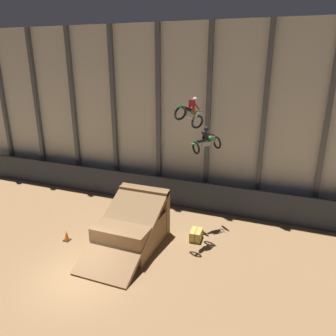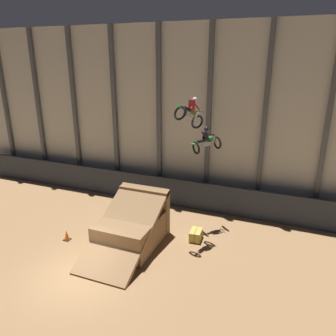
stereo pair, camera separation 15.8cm
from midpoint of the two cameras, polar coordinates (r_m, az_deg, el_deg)
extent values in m
plane|color=#9E754C|center=(16.45, -15.11, -17.62)|extent=(60.00, 60.00, 0.00)
cube|color=beige|center=(22.15, -1.14, 8.97)|extent=(32.00, 0.12, 11.63)
cube|color=#4C5156|center=(29.93, -26.25, 9.64)|extent=(0.28, 0.28, 11.63)
cube|color=#4C5156|center=(27.54, -21.42, 9.63)|extent=(0.28, 0.28, 11.63)
cube|color=#4C5156|center=(25.37, -15.72, 9.54)|extent=(0.28, 0.28, 11.63)
cube|color=#4C5156|center=(23.49, -9.05, 9.31)|extent=(0.28, 0.28, 11.63)
cube|color=#4C5156|center=(21.97, -1.35, 8.89)|extent=(0.28, 0.28, 11.63)
cube|color=#4C5156|center=(20.89, 7.29, 8.23)|extent=(0.28, 0.28, 11.63)
cube|color=#4C5156|center=(20.32, 16.60, 7.31)|extent=(0.28, 0.28, 11.63)
cube|color=#4C5156|center=(20.31, 26.14, 6.17)|extent=(0.28, 0.28, 11.63)
cube|color=#2D333D|center=(22.60, -2.08, -3.69)|extent=(31.36, 0.20, 1.91)
cube|color=#966F48|center=(17.90, -6.06, -10.78)|extent=(2.86, 3.70, 1.57)
cube|color=olive|center=(18.92, -3.85, -7.22)|extent=(2.92, 0.50, 2.61)
cube|color=#9E754C|center=(17.05, -7.37, -10.44)|extent=(2.92, 5.37, 2.79)
torus|color=black|center=(17.03, 5.35, 8.01)|extent=(0.83, 0.67, 0.71)
torus|color=black|center=(16.01, 2.38, 9.54)|extent=(0.83, 0.67, 0.71)
cube|color=#B7B7BC|center=(16.50, 3.94, 9.20)|extent=(0.41, 0.61, 0.47)
cube|color=green|center=(16.65, 4.51, 9.66)|extent=(0.39, 0.54, 0.40)
cube|color=black|center=(16.37, 3.69, 10.18)|extent=(0.38, 0.57, 0.35)
cube|color=green|center=(15.98, 2.44, 10.53)|extent=(0.27, 0.38, 0.21)
cylinder|color=#B7B7BC|center=(16.94, 5.25, 8.96)|extent=(0.23, 0.42, 0.42)
cylinder|color=black|center=(16.95, 5.42, 9.77)|extent=(0.66, 0.04, 0.04)
cube|color=maroon|center=(16.56, 4.42, 10.86)|extent=(0.35, 0.33, 0.52)
sphere|color=silver|center=(16.70, 4.97, 11.77)|extent=(0.38, 0.42, 0.35)
cylinder|color=maroon|center=(16.64, 3.95, 10.00)|extent=(0.23, 0.32, 0.42)
cylinder|color=maroon|center=(16.48, 4.57, 9.90)|extent=(0.23, 0.32, 0.42)
cylinder|color=maroon|center=(16.85, 4.52, 10.70)|extent=(0.25, 0.42, 0.42)
cylinder|color=maroon|center=(16.64, 5.36, 10.58)|extent=(0.25, 0.42, 0.42)
torus|color=black|center=(18.85, 8.82, 4.37)|extent=(0.66, 0.62, 0.74)
torus|color=black|center=(18.15, 5.17, 3.50)|extent=(0.66, 0.62, 0.74)
cube|color=#B7B7BC|center=(18.43, 6.88, 4.27)|extent=(0.50, 0.53, 0.33)
cube|color=green|center=(18.46, 7.30, 4.96)|extent=(0.46, 0.48, 0.28)
cube|color=black|center=(18.25, 6.24, 4.78)|extent=(0.50, 0.53, 0.18)
cube|color=green|center=(18.02, 4.85, 4.21)|extent=(0.35, 0.36, 0.10)
cylinder|color=#B7B7BC|center=(18.69, 8.34, 4.96)|extent=(0.18, 0.19, 0.54)
cylinder|color=black|center=(18.60, 8.21, 5.65)|extent=(0.47, 0.51, 0.04)
cube|color=black|center=(18.27, 6.73, 5.74)|extent=(0.45, 0.46, 0.53)
sphere|color=black|center=(18.24, 6.95, 6.76)|extent=(0.38, 0.39, 0.28)
cylinder|color=black|center=(18.47, 6.73, 5.08)|extent=(0.36, 0.39, 0.30)
cylinder|color=black|center=(18.28, 7.13, 4.91)|extent=(0.36, 0.39, 0.30)
cylinder|color=black|center=(18.52, 7.09, 6.04)|extent=(0.41, 0.44, 0.21)
cylinder|color=black|center=(18.26, 7.64, 5.84)|extent=(0.41, 0.44, 0.21)
cube|color=black|center=(19.31, -16.92, -11.83)|extent=(0.36, 0.36, 0.03)
cone|color=orange|center=(19.17, -17.00, -11.08)|extent=(0.28, 0.28, 0.55)
cube|color=#CCB751|center=(18.48, 5.12, -11.55)|extent=(0.68, 0.95, 0.56)
cube|color=#996623|center=(18.48, 5.12, -11.55)|extent=(0.12, 0.91, 0.57)
camera|label=1|loc=(0.08, -89.75, 0.09)|focal=35.00mm
camera|label=2|loc=(0.08, 90.25, -0.09)|focal=35.00mm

